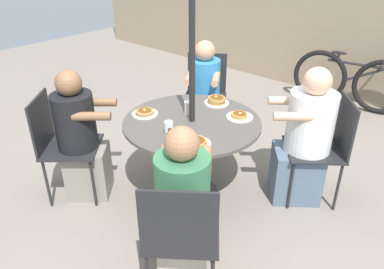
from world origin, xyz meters
The scene contains 20 objects.
ground_plane centered at (0.00, 0.00, 0.00)m, with size 12.00×12.00×0.00m, color gray.
back_fence centered at (0.00, 3.13, 0.90)m, with size 10.00×0.06×1.80m, color gray.
patio_table centered at (0.00, 0.00, 0.61)m, with size 1.15×1.15×0.72m.
umbrella_pole centered at (0.00, 0.00, 1.13)m, with size 0.05×0.05×2.27m, color black.
patio_chair_north centered at (-0.84, -0.75, 0.54)m, with size 0.64×0.64×0.94m.
diner_north centered at (-0.70, -0.63, 0.53)m, with size 0.56×0.55×1.16m.
patio_chair_east centered at (0.69, -0.89, 0.54)m, with size 0.64×0.64×0.94m.
diner_east centered at (0.58, -0.74, 0.53)m, with size 0.54×0.56×1.16m.
patio_chair_south centered at (0.88, 0.70, 0.54)m, with size 0.64×0.64×0.94m.
diner_south centered at (0.74, 0.58, 0.54)m, with size 0.61×0.59×1.20m.
patio_chair_west centered at (-0.62, 0.94, 0.54)m, with size 0.63×0.63×0.94m.
diner_west centered at (-0.52, 0.79, 0.53)m, with size 0.53×0.57×1.15m.
pancake_plate_a centered at (0.26, 0.31, 0.74)m, with size 0.22×0.22×0.05m.
pancake_plate_b centered at (-0.38, -0.17, 0.74)m, with size 0.22×0.22×0.05m.
pancake_plate_c centered at (0.28, -0.28, 0.74)m, with size 0.22×0.22×0.05m.
pancake_plate_d centered at (-0.07, 0.41, 0.75)m, with size 0.22×0.22×0.07m.
syrup_bottle centered at (0.16, -0.42, 0.78)m, with size 0.09×0.06×0.15m.
coffee_cup centered at (-0.11, 0.09, 0.78)m, with size 0.08×0.08×0.11m.
drinking_glass_a centered at (0.02, -0.29, 0.78)m, with size 0.07×0.07×0.11m, color silver.
bicycle centered at (0.31, 2.81, 0.37)m, with size 1.50×0.44×0.74m.
Camera 1 is at (1.83, -2.09, 2.09)m, focal length 35.00 mm.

